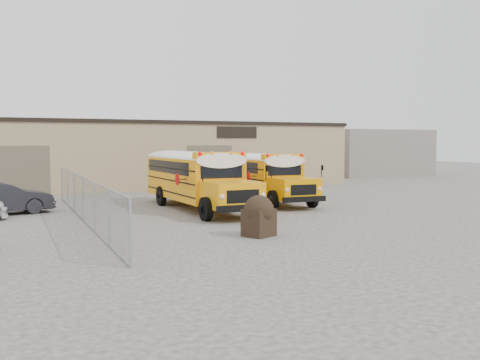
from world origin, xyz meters
name	(u,v)px	position (x,y,z in m)	size (l,w,h in m)	color
ground	(248,222)	(0.00, 0.00, 0.00)	(120.00, 120.00, 0.00)	#403D3B
warehouse	(136,154)	(0.00, 19.99, 2.37)	(30.20, 10.20, 4.67)	tan
chainlink_fence	(83,199)	(-6.00, 3.00, 0.90)	(0.07, 18.07, 1.81)	#97999F
distant_building_right	(368,153)	(24.00, 24.00, 2.20)	(10.00, 8.00, 4.40)	gray
school_bus_left	(160,170)	(-0.69, 10.76, 1.63)	(2.99, 9.69, 2.81)	#FFA00A
school_bus_right	(226,168)	(4.09, 12.31, 1.53)	(2.86, 9.13, 2.65)	#F19900
tarp_bundle	(259,215)	(-1.01, -3.11, 0.72)	(1.20, 1.15, 1.40)	black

